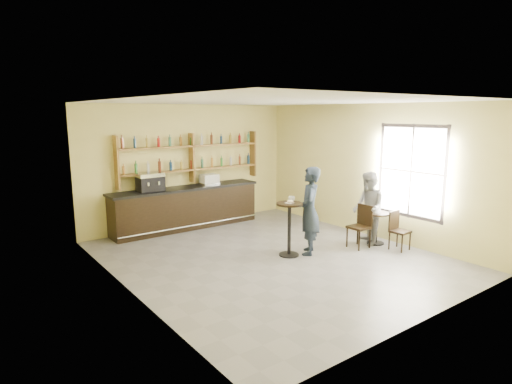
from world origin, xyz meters
TOP-DOWN VIEW (x-y plane):
  - floor at (0.00, 0.00)m, footprint 7.00×7.00m
  - ceiling at (0.00, 0.00)m, footprint 7.00×7.00m
  - wall_back at (0.00, 3.50)m, footprint 7.00×0.00m
  - wall_front at (0.00, -3.50)m, footprint 7.00×0.00m
  - wall_left at (-3.00, 0.00)m, footprint 0.00×7.00m
  - wall_right at (3.00, 0.00)m, footprint 0.00×7.00m
  - window_pane at (2.99, -1.20)m, footprint 0.00×2.00m
  - window_frame at (2.99, -1.20)m, footprint 0.04×1.70m
  - shelf_unit at (0.00, 3.37)m, footprint 4.00×0.26m
  - liquor_bottles at (0.00, 3.37)m, footprint 3.68×0.10m
  - bar_counter at (-0.32, 3.15)m, footprint 4.02×0.78m
  - espresso_machine at (-1.28, 3.15)m, footprint 0.63×0.41m
  - pastry_case at (0.38, 3.15)m, footprint 0.50×0.42m
  - pedestal_table at (0.38, -0.13)m, footprint 0.66×0.66m
  - napkin at (0.38, -0.13)m, footprint 0.19×0.19m
  - donut at (0.39, -0.14)m, footprint 0.14×0.14m
  - cup_pedestal at (0.52, -0.03)m, footprint 0.15×0.15m
  - man_main at (0.81, -0.28)m, footprint 0.80×0.80m
  - cafe_table at (2.53, -0.70)m, footprint 0.68×0.68m
  - cup_cafe at (2.58, -0.70)m, footprint 0.11×0.11m
  - chair_west at (1.98, -0.65)m, footprint 0.42×0.42m
  - chair_south at (2.58, -1.30)m, footprint 0.39×0.39m
  - patron_second at (2.35, -0.59)m, footprint 0.97×1.03m

SIDE VIEW (x-z plane):
  - floor at x=0.00m, z-range 0.00..0.00m
  - cafe_table at x=2.53m, z-range 0.00..0.74m
  - chair_south at x=2.58m, z-range 0.00..0.85m
  - chair_west at x=1.98m, z-range 0.00..0.96m
  - bar_counter at x=-0.32m, z-range 0.00..1.09m
  - pedestal_table at x=0.38m, z-range 0.00..1.14m
  - cup_cafe at x=2.58m, z-range 0.74..0.83m
  - patron_second at x=2.35m, z-range 0.00..1.68m
  - man_main at x=0.81m, z-range 0.00..1.87m
  - napkin at x=0.38m, z-range 1.14..1.14m
  - donut at x=0.39m, z-range 1.14..1.19m
  - cup_pedestal at x=0.52m, z-range 1.14..1.25m
  - pastry_case at x=0.38m, z-range 1.09..1.36m
  - espresso_machine at x=-1.28m, z-range 1.09..1.53m
  - wall_back at x=0.00m, z-range -1.90..5.10m
  - wall_front at x=0.00m, z-range -1.90..5.10m
  - wall_left at x=-3.00m, z-range -1.90..5.10m
  - wall_right at x=3.00m, z-range -1.90..5.10m
  - window_frame at x=2.99m, z-range 0.65..2.75m
  - window_pane at x=2.99m, z-range 0.70..2.70m
  - shelf_unit at x=0.00m, z-range 1.11..2.51m
  - liquor_bottles at x=0.00m, z-range 1.48..2.48m
  - ceiling at x=0.00m, z-range 3.20..3.20m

